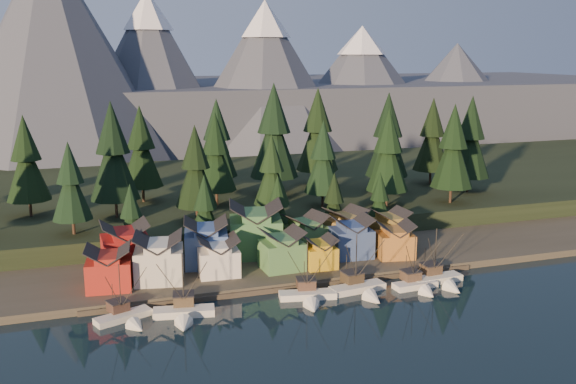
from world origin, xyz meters
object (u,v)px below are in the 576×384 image
object	(u,v)px
boat_1	(184,305)
boat_6	(440,273)
boat_4	(361,282)
house_back_0	(125,245)
boat_0	(126,311)
house_back_1	(206,241)
house_front_0	(109,267)
house_front_1	(159,257)
boat_5	(418,278)
boat_3	(309,289)

from	to	relation	value
boat_1	boat_6	size ratio (longest dim) A/B	1.02
boat_4	house_back_0	bearing A→B (deg)	143.82
boat_0	boat_4	world-z (taller)	boat_4
boat_6	house_back_1	bearing A→B (deg)	148.87
boat_4	house_front_0	world-z (taller)	boat_4
house_front_0	house_front_1	world-z (taller)	house_front_1
boat_1	house_back_1	distance (m)	24.52
house_back_0	boat_4	bearing A→B (deg)	-31.84
house_back_0	house_front_0	bearing A→B (deg)	-114.45
boat_5	boat_6	xyz separation A→B (m)	(5.75, 1.32, -0.01)
boat_6	boat_0	bearing A→B (deg)	174.97
boat_1	house_front_0	distance (m)	19.28
boat_5	boat_1	bearing A→B (deg)	175.49
house_front_1	house_back_1	bearing A→B (deg)	41.83
boat_1	house_front_1	distance (m)	16.68
boat_4	boat_6	distance (m)	17.23
house_back_1	boat_1	bearing A→B (deg)	-100.82
boat_0	house_front_0	size ratio (longest dim) A/B	1.22
house_front_1	boat_3	bearing A→B (deg)	-20.43
boat_5	house_front_1	xyz separation A→B (m)	(-48.00, 16.71, 4.22)
boat_1	boat_6	world-z (taller)	boat_1
boat_3	house_back_0	distance (m)	39.69
boat_5	house_front_0	distance (m)	59.76
house_back_1	house_front_0	bearing A→B (deg)	-149.43
house_front_0	house_front_1	size ratio (longest dim) A/B	0.86
boat_0	house_back_1	xyz separation A→B (m)	(18.33, 21.00, 4.69)
boat_3	boat_5	size ratio (longest dim) A/B	1.05
boat_4	boat_3	bearing A→B (deg)	174.39
boat_0	house_back_0	distance (m)	23.66
boat_3	boat_6	world-z (taller)	boat_6
boat_6	boat_5	bearing A→B (deg)	-171.23
boat_0	house_back_1	distance (m)	28.27
house_back_1	boat_6	bearing A→B (deg)	-16.95
boat_4	house_back_1	world-z (taller)	house_back_1
house_front_1	house_back_1	world-z (taller)	house_back_1
boat_0	house_back_0	bearing A→B (deg)	63.63
boat_3	house_back_1	xyz separation A→B (m)	(-15.01, 21.82, 4.52)
boat_6	house_back_1	xyz separation A→B (m)	(-43.09, 21.91, 4.46)
boat_6	house_front_1	xyz separation A→B (m)	(-53.75, 15.38, 4.23)
house_front_0	house_front_1	xyz separation A→B (m)	(9.57, 1.07, 0.67)
house_back_0	house_front_1	bearing A→B (deg)	-59.16
boat_0	boat_1	size ratio (longest dim) A/B	0.89
boat_3	boat_4	size ratio (longest dim) A/B	0.96
boat_4	house_front_1	distance (m)	39.72
boat_4	house_back_1	xyz separation A→B (m)	(-25.86, 21.57, 4.41)
boat_3	boat_6	bearing A→B (deg)	10.65
house_front_1	house_back_1	size ratio (longest dim) A/B	1.03
boat_1	house_front_0	xyz separation A→B (m)	(-11.65, 14.96, 3.49)
boat_1	boat_3	distance (m)	23.60
boat_6	house_back_0	xyz separation A→B (m)	(-59.43, 24.00, 4.53)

